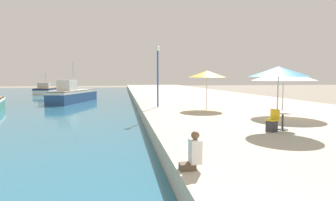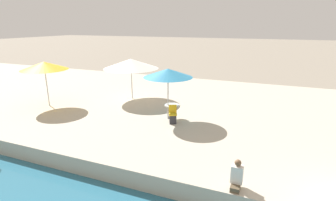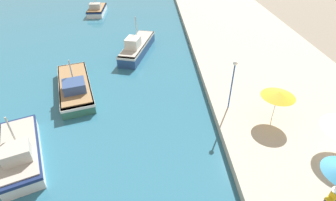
# 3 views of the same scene
# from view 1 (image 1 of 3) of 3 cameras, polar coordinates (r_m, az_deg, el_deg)

# --- Properties ---
(quay_promenade) EXTENTS (16.00, 90.00, 0.75)m
(quay_promenade) POSITION_cam_1_polar(r_m,az_deg,el_deg) (40.28, 3.53, 1.24)
(quay_promenade) COLOR #BCB29E
(quay_promenade) RESTS_ON ground_plane
(fishing_boat_far) EXTENTS (4.63, 9.37, 4.74)m
(fishing_boat_far) POSITION_cam_1_polar(r_m,az_deg,el_deg) (33.48, -19.92, 1.24)
(fishing_boat_far) COLOR navy
(fishing_boat_far) RESTS_ON water_basin
(fishing_boat_distant) EXTENTS (2.79, 6.39, 3.65)m
(fishing_boat_distant) POSITION_cam_1_polar(r_m,az_deg,el_deg) (52.50, -25.04, 2.06)
(fishing_boat_distant) COLOR white
(fishing_boat_distant) RESTS_ON water_basin
(cafe_umbrella_pink) EXTENTS (2.53, 2.53, 2.68)m
(cafe_umbrella_pink) POSITION_cam_1_polar(r_m,az_deg,el_deg) (12.08, 22.93, 5.78)
(cafe_umbrella_pink) COLOR #B7B7B7
(cafe_umbrella_pink) RESTS_ON quay_promenade
(cafe_umbrella_white) EXTENTS (3.58, 3.58, 2.67)m
(cafe_umbrella_white) POSITION_cam_1_polar(r_m,az_deg,el_deg) (16.63, 23.85, 5.06)
(cafe_umbrella_white) COLOR #B7B7B7
(cafe_umbrella_white) RESTS_ON quay_promenade
(cafe_umbrella_striped) EXTENTS (2.70, 2.70, 2.70)m
(cafe_umbrella_striped) POSITION_cam_1_polar(r_m,az_deg,el_deg) (18.75, 8.50, 5.70)
(cafe_umbrella_striped) COLOR #B7B7B7
(cafe_umbrella_striped) RESTS_ON quay_promenade
(cafe_table) EXTENTS (0.80, 0.80, 0.74)m
(cafe_table) POSITION_cam_1_polar(r_m,az_deg,el_deg) (12.13, 23.70, -3.35)
(cafe_table) COLOR #333338
(cafe_table) RESTS_ON quay_promenade
(cafe_chair_left) EXTENTS (0.56, 0.54, 0.91)m
(cafe_chair_left) POSITION_cam_1_polar(r_m,az_deg,el_deg) (11.56, 21.73, -4.71)
(cafe_chair_left) COLOR #2D2D33
(cafe_chair_left) RESTS_ON quay_promenade
(person_at_quay) EXTENTS (0.51, 0.36, 0.93)m
(person_at_quay) POSITION_cam_1_polar(r_m,az_deg,el_deg) (6.41, 5.57, -11.23)
(person_at_quay) COLOR brown
(person_at_quay) RESTS_ON quay_promenade
(lamppost) EXTENTS (0.36, 0.36, 4.56)m
(lamppost) POSITION_cam_1_polar(r_m,az_deg,el_deg) (19.76, -2.26, 7.53)
(lamppost) COLOR #28519E
(lamppost) RESTS_ON quay_promenade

